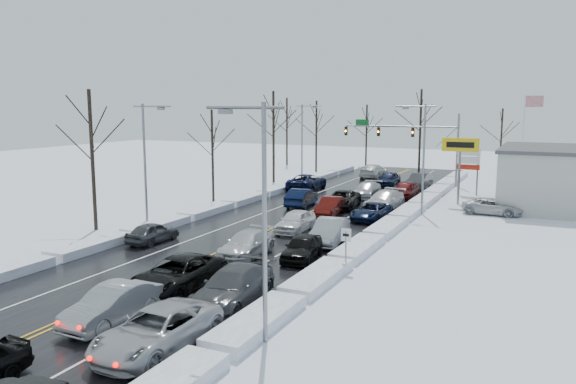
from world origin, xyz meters
The scene contains 44 objects.
ground centered at (0.00, 0.00, 0.00)m, with size 160.00×160.00×0.00m, color silver.
road_surface centered at (0.00, 2.00, 0.01)m, with size 14.00×84.00×0.01m, color black.
snow_bank_left centered at (-7.60, 2.00, 0.00)m, with size 1.71×72.00×0.55m, color white.
snow_bank_right centered at (7.60, 2.00, 0.00)m, with size 1.71×72.00×0.55m, color white.
traffic_signal_mast centered at (3.45, 27.99, 5.48)m, with size 13.28×0.39×8.00m.
tires_plus_sign centered at (10.50, 15.99, 4.99)m, with size 3.20×0.34×6.00m.
used_vehicles_sign centered at (10.50, 22.00, 3.32)m, with size 2.20×0.22×4.65m.
speed_limit_sign centered at (8.20, -8.00, 1.63)m, with size 0.55×0.09×2.35m.
flagpole centered at (15.17, 30.00, 5.93)m, with size 1.87×1.20×10.00m.
streetlight_se centered at (8.30, -18.00, 5.31)m, with size 3.20×0.25×9.00m.
streetlight_ne centered at (8.30, 10.00, 5.31)m, with size 3.20×0.25×9.00m.
streetlight_sw centered at (-8.30, -4.00, 5.31)m, with size 3.20×0.25×9.00m.
streetlight_nw centered at (-8.30, 24.00, 5.31)m, with size 3.20×0.25×9.00m.
tree_left_b centered at (-11.50, -6.00, 6.99)m, with size 4.00×4.00×10.00m.
tree_left_c centered at (-10.50, 8.00, 5.94)m, with size 3.40×3.40×8.50m.
tree_left_d centered at (-11.20, 22.00, 7.33)m, with size 4.20×4.20×10.50m.
tree_left_e centered at (-10.80, 34.00, 6.64)m, with size 3.80×3.80×9.50m.
tree_far_a centered at (-18.00, 40.00, 6.99)m, with size 4.00×4.00×10.00m.
tree_far_b centered at (-6.00, 41.00, 6.29)m, with size 3.60×3.60×9.00m.
tree_far_c centered at (2.00, 39.00, 7.68)m, with size 4.40×4.40×11.00m.
tree_far_d centered at (12.00, 40.50, 5.94)m, with size 3.40×3.40×8.50m.
queued_car_1 centered at (1.95, -19.01, 0.00)m, with size 1.63×4.67×1.54m, color #96999D.
queued_car_2 centered at (1.86, -14.43, 0.00)m, with size 2.64×5.73×1.59m, color black.
queued_car_3 centered at (1.86, -7.64, 0.00)m, with size 2.04×5.01×1.46m, color silver.
queued_car_4 centered at (1.76, -0.40, 0.00)m, with size 1.80×4.48×1.53m, color white.
queued_car_5 centered at (1.85, 6.40, 0.00)m, with size 1.55×4.45×1.47m, color #510F0A.
queued_car_6 centered at (1.64, 9.73, 0.00)m, with size 2.51×5.45×1.51m, color black.
queued_car_7 centered at (1.85, 16.21, 0.00)m, with size 2.05×5.04×1.46m, color #B0B2B8.
queued_car_8 centered at (1.80, 24.33, 0.00)m, with size 1.94×4.83×1.65m, color black.
queued_car_10 centered at (5.27, -20.35, 0.00)m, with size 2.56×5.56×1.54m, color #9FA2A7.
queued_car_11 centered at (5.31, -15.01, 0.00)m, with size 2.28×5.60×1.63m, color #3E4043.
queued_car_12 centered at (5.15, -6.93, 0.00)m, with size 1.72×4.29×1.46m, color black.
queued_car_13 centered at (5.19, -2.61, 0.00)m, with size 1.70×4.88×1.61m, color #9B9DA2.
queued_car_14 centered at (5.44, 5.90, 0.00)m, with size 2.21×4.79×1.33m, color black.
queued_car_15 centered at (5.13, 10.83, 0.00)m, with size 2.24×5.50×1.60m, color silver.
queued_car_16 centered at (5.42, 17.04, 0.00)m, with size 2.02×5.03×1.71m, color #45090A.
queued_car_17 centered at (5.12, 24.69, 0.00)m, with size 1.69×4.84×1.60m, color #393C3E.
oncoming_car_0 centered at (-1.93, 9.03, 0.00)m, with size 1.70×4.87×1.61m, color black.
oncoming_car_1 centered at (-5.41, 18.37, 0.00)m, with size 2.79×6.06×1.68m, color black.
oncoming_car_2 centered at (-1.91, 31.09, 0.00)m, with size 2.36×5.80×1.68m, color silver.
oncoming_car_3 centered at (-5.36, -7.29, 0.00)m, with size 1.61×4.00×1.36m, color #3F4144.
parked_car_0 centered at (13.81, 12.26, 0.00)m, with size 2.20×4.78×1.33m, color silver.
parked_car_1 centered at (16.92, 16.31, 0.00)m, with size 2.18×5.36×1.56m, color #3B3D3F.
parked_car_2 centered at (15.15, 20.71, 0.00)m, with size 1.82×4.51×1.54m, color black.
Camera 1 is at (17.87, -35.90, 8.88)m, focal length 35.00 mm.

